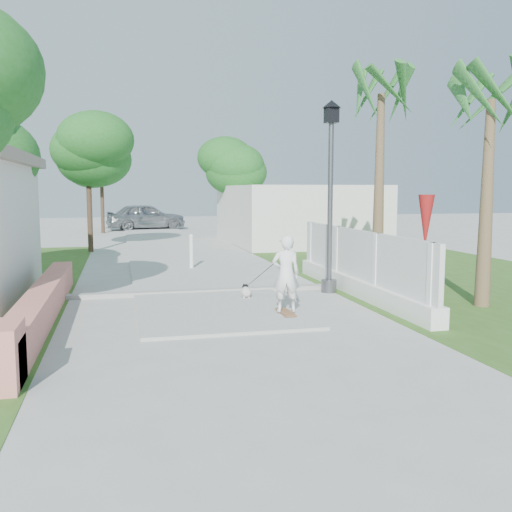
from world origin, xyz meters
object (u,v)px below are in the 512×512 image
object	(u,v)px
dog	(246,291)
patio_umbrella	(426,222)
street_lamp	(330,189)
bollard	(191,251)
skateboarder	(272,275)
parked_car	(146,217)

from	to	relation	value
dog	patio_umbrella	bearing A→B (deg)	-0.24
street_lamp	patio_umbrella	size ratio (longest dim) A/B	1.93
street_lamp	dog	xyz separation A→B (m)	(-2.11, -0.46, -2.24)
bollard	patio_umbrella	xyz separation A→B (m)	(4.60, -5.50, 1.10)
skateboarder	patio_umbrella	bearing A→B (deg)	-161.17
skateboarder	parked_car	size ratio (longest dim) A/B	0.50
street_lamp	parked_car	distance (m)	23.03
street_lamp	bollard	world-z (taller)	street_lamp
patio_umbrella	skateboarder	size ratio (longest dim) A/B	0.98
street_lamp	dog	distance (m)	3.11
bollard	skateboarder	distance (m)	6.34
street_lamp	patio_umbrella	distance (m)	2.27
parked_car	street_lamp	bearing A→B (deg)	179.05
bollard	dog	world-z (taller)	bollard
bollard	patio_umbrella	size ratio (longest dim) A/B	0.47
bollard	skateboarder	world-z (taller)	skateboarder
skateboarder	dog	size ratio (longest dim) A/B	4.66
skateboarder	parked_car	world-z (taller)	parked_car
bollard	skateboarder	size ratio (longest dim) A/B	0.47
patio_umbrella	parked_car	distance (m)	24.31
patio_umbrella	dog	xyz separation A→B (m)	(-4.01, 0.54, -1.50)
street_lamp	parked_car	bearing A→B (deg)	98.04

